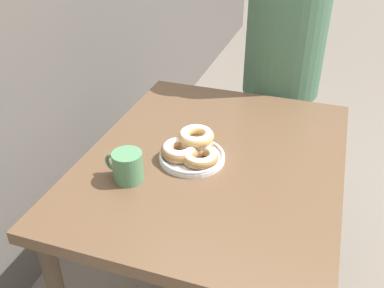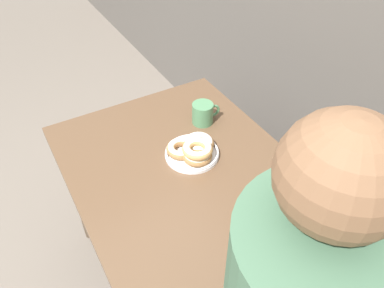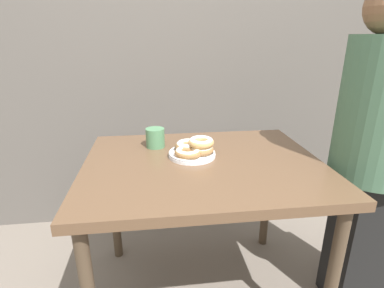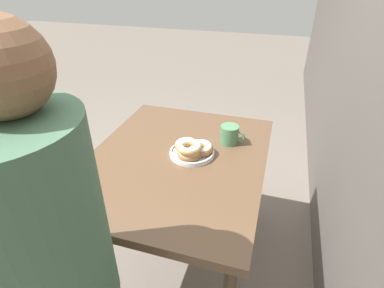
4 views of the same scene
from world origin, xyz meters
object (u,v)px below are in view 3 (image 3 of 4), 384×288
Objects in this scene: person_figure at (377,152)px; coffee_mug at (155,137)px; dining_table at (203,178)px; donut_plate at (194,149)px.

coffee_mug is at bearing 160.77° from person_figure.
dining_table is 8.11× the size of coffee_mug.
person_figure is (0.74, -0.11, 0.14)m from dining_table.
person_figure is at bearing -13.15° from donut_plate.
coffee_mug reaches higher than dining_table.
coffee_mug is (-0.21, 0.22, 0.13)m from dining_table.
donut_plate is at bearing -40.82° from coffee_mug.
donut_plate is 1.87× the size of coffee_mug.
coffee_mug is 0.09× the size of person_figure.
coffee_mug is at bearing 133.76° from dining_table.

